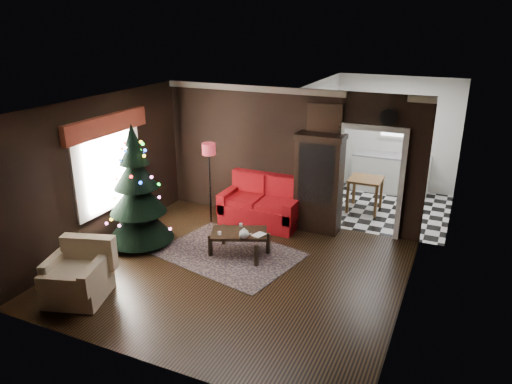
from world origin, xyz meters
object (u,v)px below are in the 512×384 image
at_px(floor_lamp, 210,185).
at_px(christmas_tree, 137,192).
at_px(armchair, 76,272).
at_px(loveseat, 261,201).
at_px(teapot, 244,234).
at_px(kitchen_table, 365,194).
at_px(wall_clock, 389,117).
at_px(curio_cabinet, 319,185).
at_px(coffee_table, 239,243).

height_order(floor_lamp, christmas_tree, christmas_tree).
bearing_deg(armchair, loveseat, 52.34).
height_order(armchair, teapot, armchair).
bearing_deg(teapot, christmas_tree, -176.42).
bearing_deg(kitchen_table, wall_clock, -66.25).
height_order(loveseat, wall_clock, wall_clock).
relative_size(curio_cabinet, armchair, 2.10).
bearing_deg(wall_clock, curio_cabinet, -171.47).
height_order(loveseat, teapot, loveseat).
bearing_deg(teapot, coffee_table, 133.37).
bearing_deg(floor_lamp, wall_clock, 12.64).
relative_size(curio_cabinet, teapot, 9.71).
relative_size(wall_clock, kitchen_table, 0.43).
relative_size(loveseat, christmas_tree, 0.71).
bearing_deg(loveseat, wall_clock, 9.66).
bearing_deg(coffee_table, kitchen_table, 62.93).
distance_m(armchair, teapot, 2.78).
xyz_separation_m(coffee_table, wall_clock, (2.14, 1.86, 2.14)).
relative_size(coffee_table, teapot, 5.08).
relative_size(coffee_table, kitchen_table, 1.33).
distance_m(loveseat, armchair, 4.02).
bearing_deg(floor_lamp, christmas_tree, -116.33).
relative_size(christmas_tree, armchair, 2.65).
distance_m(loveseat, wall_clock, 3.04).
bearing_deg(curio_cabinet, coffee_table, -119.22).
distance_m(curio_cabinet, kitchen_table, 1.67).
bearing_deg(floor_lamp, curio_cabinet, 14.87).
bearing_deg(kitchen_table, coffee_table, -117.07).
relative_size(floor_lamp, teapot, 9.04).
bearing_deg(wall_clock, christmas_tree, -151.60).
bearing_deg(curio_cabinet, armchair, -122.73).
distance_m(armchair, kitchen_table, 6.30).
relative_size(curio_cabinet, christmas_tree, 0.79).
height_order(christmas_tree, armchair, christmas_tree).
xyz_separation_m(loveseat, coffee_table, (0.21, -1.46, -0.26)).
bearing_deg(christmas_tree, loveseat, 46.28).
bearing_deg(floor_lamp, kitchen_table, 35.51).
xyz_separation_m(loveseat, wall_clock, (2.35, 0.40, 1.88)).
relative_size(armchair, teapot, 4.62).
distance_m(christmas_tree, teapot, 2.19).
xyz_separation_m(loveseat, christmas_tree, (-1.72, -1.80, 0.55)).
bearing_deg(teapot, wall_clock, 46.77).
relative_size(christmas_tree, coffee_table, 2.41).
bearing_deg(loveseat, coffee_table, -81.87).
height_order(floor_lamp, armchair, floor_lamp).
distance_m(loveseat, christmas_tree, 2.55).
bearing_deg(wall_clock, armchair, -132.07).
height_order(wall_clock, kitchen_table, wall_clock).
xyz_separation_m(loveseat, kitchen_table, (1.80, 1.65, -0.12)).
relative_size(floor_lamp, wall_clock, 5.53).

